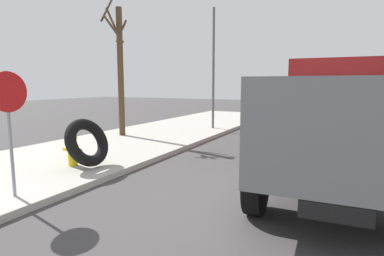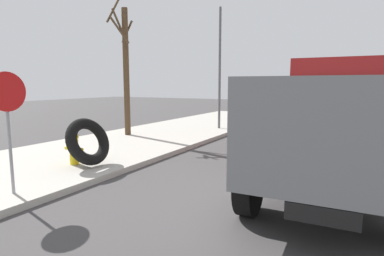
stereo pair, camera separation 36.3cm
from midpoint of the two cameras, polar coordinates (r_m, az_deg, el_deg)
The scene contains 11 objects.
ground_plane at distance 6.14m, azimuth 16.08°, elevation -14.36°, with size 80.00×80.00×0.00m, color #423F3F.
sidewalk_curb at distance 9.75m, azimuth -24.68°, elevation -5.98°, with size 36.00×5.00×0.15m, color #ADA89E.
fire_hydrant at distance 8.97m, azimuth -19.53°, elevation -3.28°, with size 0.27×0.62×0.89m.
loose_tire at distance 8.66m, azimuth -17.18°, elevation -2.36°, with size 1.30×1.30×0.29m, color black.
stop_sign at distance 6.88m, azimuth -29.15°, elevation 2.88°, with size 0.76×0.08×2.39m.
dump_truck_gray at distance 7.83m, azimuth 25.91°, elevation 2.11°, with size 7.11×3.06×3.00m.
dump_truck_green at distance 19.80m, azimuth 29.38°, elevation 4.93°, with size 7.08×3.00×3.00m.
dump_truck_blue at distance 29.63m, azimuth 25.85°, elevation 5.81°, with size 7.05×2.92×3.00m.
dump_truck_yellow at distance 37.17m, azimuth 27.27°, elevation 5.99°, with size 7.04×2.89×3.00m.
bare_tree at distance 13.62m, azimuth -11.23°, elevation 10.75°, with size 1.08×1.14×5.89m.
street_light_pole at distance 15.50m, azimuth 5.72°, elevation 10.61°, with size 0.12×0.12×5.76m, color #595B5E.
Camera 2 is at (-5.48, -1.35, 2.30)m, focal length 29.39 mm.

